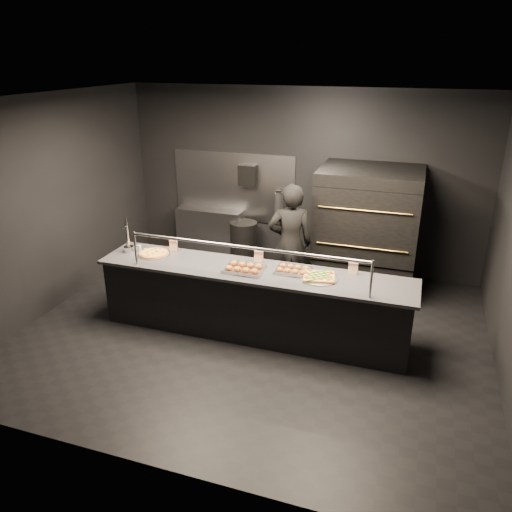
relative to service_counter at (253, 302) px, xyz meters
name	(u,v)px	position (x,y,z in m)	size (l,w,h in m)	color
room	(252,226)	(-0.02, 0.05, 1.03)	(6.04, 6.00, 3.00)	black
service_counter	(253,302)	(0.00, 0.00, 0.00)	(4.10, 0.78, 1.37)	black
pizza_oven	(367,230)	(1.20, 1.90, 0.50)	(1.50, 1.23, 1.91)	black
prep_shelf	(211,233)	(-1.60, 2.32, -0.01)	(1.20, 0.35, 0.90)	#99999E
towel_dispenser	(248,175)	(-0.90, 2.39, 1.09)	(0.30, 0.20, 0.35)	black
fire_extinguisher	(279,206)	(-0.35, 2.40, 0.60)	(0.14, 0.14, 0.51)	#B2B2B7
beer_tap	(128,241)	(-1.83, 0.04, 0.61)	(0.14, 0.20, 0.54)	silver
round_pizza	(154,253)	(-1.45, 0.06, 0.47)	(0.46, 0.46, 0.03)	silver
slider_tray_a	(244,268)	(-0.10, -0.05, 0.49)	(0.53, 0.41, 0.08)	silver
slider_tray_b	(293,270)	(0.50, 0.10, 0.48)	(0.47, 0.36, 0.07)	silver
square_pizza	(319,277)	(0.85, 0.02, 0.47)	(0.48, 0.48, 0.05)	silver
condiment_jar	(141,249)	(-1.67, 0.11, 0.50)	(0.13, 0.05, 0.09)	silver
tent_cards	(258,256)	(-0.02, 0.28, 0.53)	(2.61, 0.04, 0.15)	white
trash_bin	(244,244)	(-0.90, 2.14, -0.07)	(0.47, 0.47, 0.78)	black
worker	(290,244)	(0.19, 1.11, 0.43)	(0.65, 0.43, 1.79)	black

